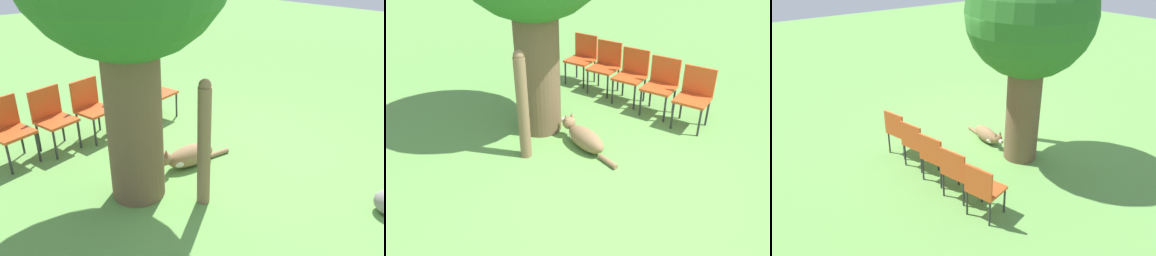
{
  "view_description": "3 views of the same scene",
  "coord_description": "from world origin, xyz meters",
  "views": [
    {
      "loc": [
        -2.86,
        2.98,
        2.41
      ],
      "look_at": [
        0.28,
        0.3,
        0.48
      ],
      "focal_mm": 35.0,
      "sensor_mm": 36.0,
      "label": 1
    },
    {
      "loc": [
        -2.62,
        -2.55,
        2.61
      ],
      "look_at": [
        0.13,
        0.38,
        0.33
      ],
      "focal_mm": 35.0,
      "sensor_mm": 36.0,
      "label": 2
    },
    {
      "loc": [
        4.52,
        5.09,
        3.42
      ],
      "look_at": [
        1.08,
        0.73,
        0.67
      ],
      "focal_mm": 35.0,
      "sensor_mm": 36.0,
      "label": 3
    }
  ],
  "objects": [
    {
      "name": "ground_plane",
      "position": [
        0.0,
        0.0,
        0.0
      ],
      "size": [
        30.0,
        30.0,
        0.0
      ],
      "primitive_type": "plane",
      "color": "#609947"
    },
    {
      "name": "red_chair_0",
      "position": [
        1.77,
        -0.22,
        0.48
      ],
      "size": [
        0.51,
        0.53,
        0.83
      ],
      "rotation": [
        0.0,
        0.0,
        3.38
      ],
      "color": "#D14C1E",
      "rests_on": "ground_plane"
    },
    {
      "name": "red_chair_2",
      "position": [
        1.76,
        0.89,
        0.48
      ],
      "size": [
        0.51,
        0.53,
        0.83
      ],
      "rotation": [
        0.0,
        0.0,
        3.38
      ],
      "color": "#D14C1E",
      "rests_on": "ground_plane"
    },
    {
      "name": "red_chair_4",
      "position": [
        1.76,
        2.0,
        0.48
      ],
      "size": [
        0.51,
        0.53,
        0.83
      ],
      "rotation": [
        0.0,
        0.0,
        3.38
      ],
      "color": "#D14C1E",
      "rests_on": "ground_plane"
    },
    {
      "name": "red_chair_3",
      "position": [
        1.76,
        1.45,
        0.48
      ],
      "size": [
        0.51,
        0.53,
        0.83
      ],
      "rotation": [
        0.0,
        0.0,
        3.38
      ],
      "color": "#D14C1E",
      "rests_on": "ground_plane"
    },
    {
      "name": "garden_rock",
      "position": [
        -1.8,
        -0.55,
        0.12
      ],
      "size": [
        0.3,
        0.27,
        0.25
      ],
      "color": "gray",
      "rests_on": "ground_plane"
    },
    {
      "name": "oak_tree",
      "position": [
        0.16,
        1.18,
        2.38
      ],
      "size": [
        2.01,
        2.01,
        3.5
      ],
      "color": "brown",
      "rests_on": "ground_plane"
    },
    {
      "name": "dog",
      "position": [
        0.24,
        0.41,
        0.14
      ],
      "size": [
        0.33,
        1.1,
        0.35
      ],
      "rotation": [
        0.0,
        0.0,
        1.45
      ],
      "color": "olive",
      "rests_on": "ground_plane"
    },
    {
      "name": "fence_post",
      "position": [
        -0.42,
        0.74,
        0.69
      ],
      "size": [
        0.14,
        0.14,
        1.36
      ],
      "color": "#846647",
      "rests_on": "ground_plane"
    },
    {
      "name": "red_chair_1",
      "position": [
        1.76,
        0.34,
        0.48
      ],
      "size": [
        0.51,
        0.53,
        0.83
      ],
      "rotation": [
        0.0,
        0.0,
        3.38
      ],
      "color": "#D14C1E",
      "rests_on": "ground_plane"
    }
  ]
}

